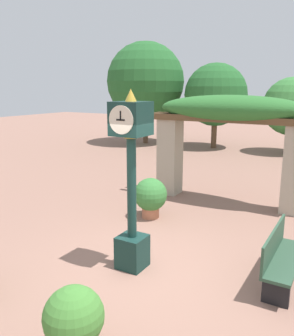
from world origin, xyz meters
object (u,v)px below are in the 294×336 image
(park_bench, at_px, (281,258))
(potted_plant_near_left, at_px, (74,320))
(pedestal_clock, at_px, (132,177))
(potted_plant_near_right, at_px, (151,196))

(park_bench, bearing_deg, potted_plant_near_left, 148.56)
(pedestal_clock, relative_size, park_bench, 1.91)
(pedestal_clock, xyz_separation_m, potted_plant_near_left, (0.56, -2.10, -1.15))
(pedestal_clock, xyz_separation_m, park_bench, (2.30, 0.75, -1.17))
(potted_plant_near_left, xyz_separation_m, park_bench, (1.74, 2.85, -0.02))
(park_bench, bearing_deg, potted_plant_near_right, 65.02)
(pedestal_clock, distance_m, potted_plant_near_right, 2.67)
(potted_plant_near_right, bearing_deg, pedestal_clock, -67.39)
(potted_plant_near_left, bearing_deg, pedestal_clock, 105.03)
(potted_plant_near_left, bearing_deg, park_bench, 58.56)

